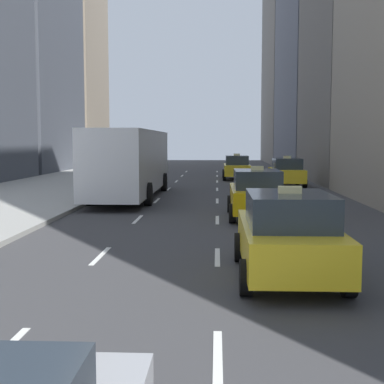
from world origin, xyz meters
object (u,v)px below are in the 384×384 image
object	(u,v)px
taxi_second	(288,235)
taxi_fourth	(237,167)
taxi_lead	(287,172)
city_bus	(131,161)
taxi_third	(257,193)

from	to	relation	value
taxi_second	taxi_fourth	xyz separation A→B (m)	(0.00, 27.98, 0.00)
taxi_lead	city_bus	distance (m)	10.87
taxi_lead	taxi_third	distance (m)	13.76
taxi_lead	taxi_third	bearing A→B (deg)	-101.74
taxi_second	taxi_lead	bearing A→B (deg)	82.73
taxi_lead	taxi_third	size ratio (longest dim) A/B	1.00
taxi_lead	taxi_third	world-z (taller)	same
taxi_lead	taxi_second	size ratio (longest dim) A/B	1.00
city_bus	taxi_third	bearing A→B (deg)	-49.83
taxi_lead	city_bus	xyz separation A→B (m)	(-8.41, -6.82, 0.91)
taxi_third	city_bus	size ratio (longest dim) A/B	0.38
taxi_lead	taxi_second	distance (m)	22.14
taxi_fourth	taxi_third	bearing A→B (deg)	-90.00
taxi_second	taxi_third	bearing A→B (deg)	90.00
taxi_lead	taxi_fourth	distance (m)	6.64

